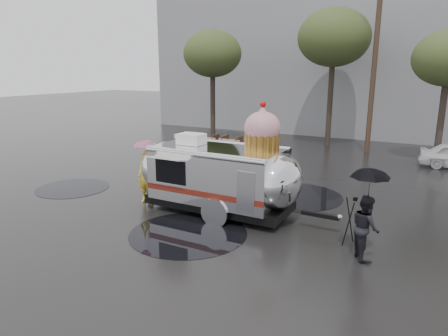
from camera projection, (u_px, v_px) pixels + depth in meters
The scene contains 13 objects.
ground at pixel (199, 228), 11.86m from camera, with size 120.00×120.00×0.00m, color black.
puddles at pixel (200, 205), 13.87m from camera, with size 11.24×8.26×0.01m.
grey_building at pixel (311, 45), 32.63m from camera, with size 22.00×12.00×13.00m, color slate.
utility_pole at pixel (374, 68), 21.55m from camera, with size 1.60×0.28×9.00m.
tree_left at pixel (212, 54), 24.86m from camera, with size 3.64×3.64×6.95m.
tree_mid at pixel (334, 38), 23.14m from camera, with size 4.20×4.20×8.03m.
barricade_row at pixel (209, 142), 22.80m from camera, with size 4.30×0.80×1.00m.
airstream_trailer at pixel (221, 173), 12.89m from camera, with size 6.98×2.65×3.76m.
person_left at pixel (147, 177), 13.95m from camera, with size 0.67×0.44×1.85m, color yellow.
umbrella_pink at pixel (146, 149), 13.71m from camera, with size 1.05×1.05×2.26m.
person_right at pixel (365, 227), 9.80m from camera, with size 0.78×0.43×1.62m, color black.
umbrella_black at pixel (370, 183), 9.52m from camera, with size 1.16×1.16×2.34m.
tripod at pixel (354, 218), 10.52m from camera, with size 0.51×0.56×1.35m.
Camera 1 is at (5.90, -9.40, 4.59)m, focal length 32.00 mm.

